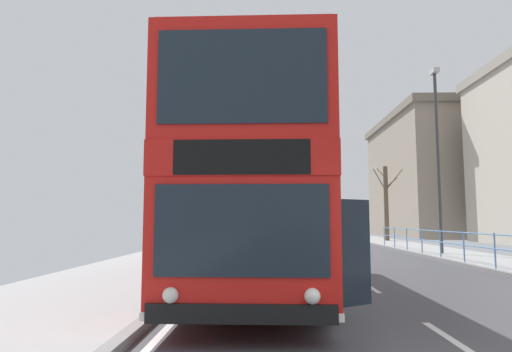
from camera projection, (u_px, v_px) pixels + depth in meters
name	position (u px, v px, depth m)	size (l,w,h in m)	color
double_decker_bus_main	(257.00, 192.00, 10.88)	(3.20, 10.86, 4.35)	red
pedestrian_railing_far_kerb	(478.00, 243.00, 14.46)	(0.05, 23.42, 1.07)	#598CC6
street_lamp_far_side	(437.00, 146.00, 20.00)	(0.28, 0.60, 8.40)	#38383D
bare_tree_far_00	(386.00, 201.00, 32.42)	(1.66, 2.22, 5.45)	brown
background_building_01	(457.00, 176.00, 45.07)	(14.48, 18.11, 12.23)	gray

